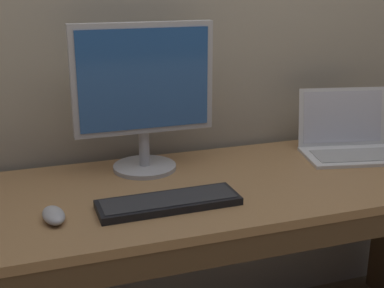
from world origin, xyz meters
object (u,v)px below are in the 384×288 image
(wired_keyboard, at_px, (169,202))
(computer_mouse, at_px, (54,215))
(laptop_white, at_px, (349,142))
(external_monitor, at_px, (144,90))

(wired_keyboard, height_order, computer_mouse, computer_mouse)
(laptop_white, height_order, computer_mouse, laptop_white)
(external_monitor, height_order, computer_mouse, external_monitor)
(laptop_white, xyz_separation_m, computer_mouse, (-1.10, -0.23, -0.03))
(laptop_white, relative_size, external_monitor, 0.79)
(laptop_white, xyz_separation_m, wired_keyboard, (-0.77, -0.23, -0.04))
(laptop_white, bearing_deg, computer_mouse, -168.25)
(wired_keyboard, bearing_deg, external_monitor, 88.64)
(laptop_white, bearing_deg, wired_keyboard, -163.15)
(external_monitor, distance_m, wired_keyboard, 0.41)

